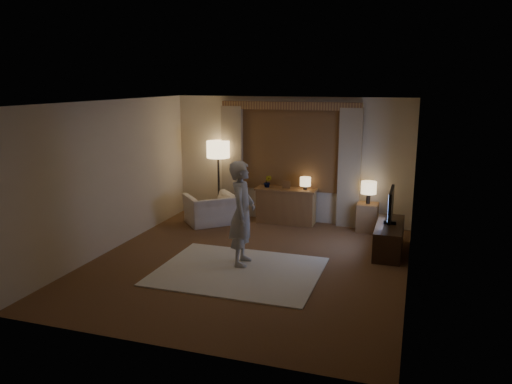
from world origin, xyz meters
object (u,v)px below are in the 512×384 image
at_px(side_table, 367,217).
at_px(armchair, 210,209).
at_px(tv_stand, 389,238).
at_px(person, 242,213).
at_px(sideboard, 286,207).

bearing_deg(side_table, armchair, -170.88).
height_order(tv_stand, person, person).
bearing_deg(person, sideboard, -8.32).
bearing_deg(sideboard, armchair, -159.32).
xyz_separation_m(sideboard, armchair, (-1.47, -0.55, -0.04)).
bearing_deg(person, side_table, -41.63).
bearing_deg(tv_stand, side_table, 113.40).
bearing_deg(armchair, sideboard, 158.30).
xyz_separation_m(armchair, tv_stand, (3.63, -0.62, -0.06)).
xyz_separation_m(sideboard, tv_stand, (2.16, -1.18, -0.10)).
relative_size(sideboard, person, 0.71).
xyz_separation_m(side_table, person, (-1.72, -2.51, 0.58)).
distance_m(sideboard, side_table, 1.67).
distance_m(sideboard, person, 2.61).
distance_m(tv_stand, person, 2.68).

